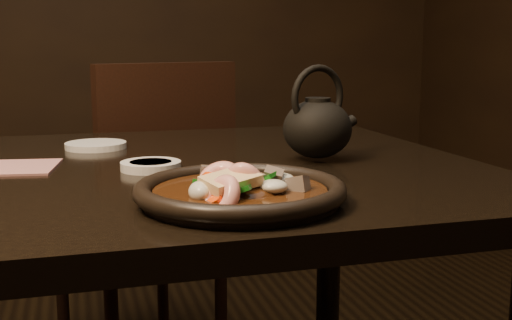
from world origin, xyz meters
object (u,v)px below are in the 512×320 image
object	(u,v)px
table	(7,220)
chair	(149,209)
teapot	(318,125)
plate	(240,192)

from	to	relation	value
table	chair	world-z (taller)	chair
table	teapot	world-z (taller)	teapot
table	chair	distance (m)	0.78
plate	teapot	world-z (taller)	teapot
table	plate	bearing A→B (deg)	-42.64
teapot	plate	bearing A→B (deg)	-146.37
table	plate	distance (m)	0.44
chair	plate	distance (m)	1.02
table	chair	xyz separation A→B (m)	(0.30, 0.70, -0.18)
chair	teapot	size ratio (longest dim) A/B	5.47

